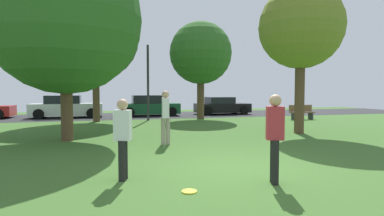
% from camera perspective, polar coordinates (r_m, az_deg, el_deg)
% --- Properties ---
extents(ground_plane, '(44.00, 44.00, 0.00)m').
position_cam_1_polar(ground_plane, '(7.42, 8.80, -10.80)').
color(ground_plane, '#3D6628').
extents(road_strip, '(44.00, 6.40, 0.01)m').
position_cam_1_polar(road_strip, '(22.83, -7.89, -1.32)').
color(road_strip, '#28282B').
rests_on(road_strip, ground_plane).
extents(maple_tree_far, '(3.96, 3.96, 6.16)m').
position_cam_1_polar(maple_tree_far, '(20.14, 1.59, 9.93)').
color(maple_tree_far, brown).
rests_on(maple_tree_far, ground_plane).
extents(maple_tree_near, '(5.37, 5.37, 7.03)m').
position_cam_1_polar(maple_tree_near, '(12.24, -22.16, 14.98)').
color(maple_tree_near, brown).
rests_on(maple_tree_near, ground_plane).
extents(oak_tree_right, '(4.95, 4.95, 7.35)m').
position_cam_1_polar(oak_tree_right, '(19.09, -17.23, 12.31)').
color(oak_tree_right, brown).
rests_on(oak_tree_right, ground_plane).
extents(birch_tree_lone, '(3.46, 3.46, 6.16)m').
position_cam_1_polar(birch_tree_lone, '(14.08, 19.21, 13.67)').
color(birch_tree_lone, brown).
rests_on(birch_tree_lone, ground_plane).
extents(person_thrower, '(0.38, 0.32, 1.72)m').
position_cam_1_polar(person_thrower, '(6.22, 14.85, -4.65)').
color(person_thrower, black).
rests_on(person_thrower, ground_plane).
extents(person_catcher, '(0.38, 0.32, 1.62)m').
position_cam_1_polar(person_catcher, '(6.40, -12.50, -4.95)').
color(person_catcher, black).
rests_on(person_catcher, ground_plane).
extents(person_bystander, '(0.30, 0.34, 1.78)m').
position_cam_1_polar(person_bystander, '(10.38, -4.85, -1.20)').
color(person_bystander, gray).
rests_on(person_bystander, ground_plane).
extents(frisbee_disc, '(0.27, 0.27, 0.03)m').
position_cam_1_polar(frisbee_disc, '(5.71, -0.50, -14.96)').
color(frisbee_disc, yellow).
rests_on(frisbee_disc, ground_plane).
extents(parked_car_white, '(4.51, 1.92, 1.47)m').
position_cam_1_polar(parked_car_white, '(22.36, -21.92, 0.10)').
color(parked_car_white, white).
rests_on(parked_car_white, ground_plane).
extents(parked_car_green, '(4.15, 2.08, 1.45)m').
position_cam_1_polar(parked_car_green, '(22.56, -7.87, 0.30)').
color(parked_car_green, '#195633').
rests_on(parked_car_green, ground_plane).
extents(parked_car_black, '(4.02, 2.04, 1.30)m').
position_cam_1_polar(parked_car_black, '(23.79, 5.42, 0.32)').
color(parked_car_black, black).
rests_on(parked_car_black, ground_plane).
extents(park_bench, '(1.60, 0.45, 0.90)m').
position_cam_1_polar(park_bench, '(20.48, 19.34, -0.70)').
color(park_bench, brown).
rests_on(park_bench, ground_plane).
extents(street_lamp_post, '(0.14, 0.14, 4.50)m').
position_cam_1_polar(street_lamp_post, '(18.93, -8.02, 4.56)').
color(street_lamp_post, '#2D2D33').
rests_on(street_lamp_post, ground_plane).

